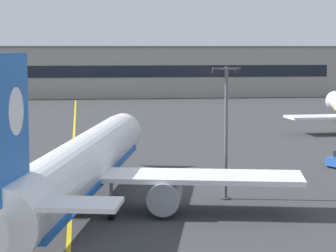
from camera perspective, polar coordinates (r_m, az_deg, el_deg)
ground_plane at (r=42.09m, az=-8.46°, el=-10.09°), size 400.00×400.00×0.00m
taxiway_centreline at (r=71.36m, az=-7.80°, el=-3.26°), size 1.74×180.00×0.01m
airliner_foreground at (r=50.82m, az=-7.20°, el=-3.31°), size 32.30×41.18×11.65m
apron_lamp_post at (r=54.86m, az=4.75°, el=-0.31°), size 2.24×0.90×10.44m
safety_cone_by_nose_gear at (r=66.29m, az=-5.69°, el=-3.75°), size 0.44×0.44×0.55m
terminal_building at (r=171.00m, az=-7.88°, el=4.41°), size 129.12×12.40×12.36m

